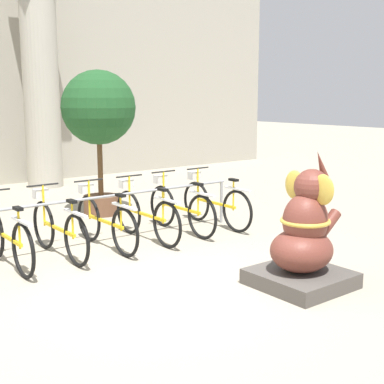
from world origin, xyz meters
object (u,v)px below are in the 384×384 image
(bicycle_6, at_px, (215,203))
(potted_tree, at_px, (99,113))
(bicycle_1, at_px, (7,237))
(bicycle_4, at_px, (146,214))
(elephant_statue, at_px, (304,241))
(bicycle_2, at_px, (58,228))
(bicycle_5, at_px, (180,208))
(bicycle_3, at_px, (105,221))

(bicycle_6, bearing_deg, potted_tree, 118.41)
(bicycle_1, xyz_separation_m, bicycle_4, (2.19, -0.00, 0.00))
(elephant_statue, relative_size, potted_tree, 0.60)
(potted_tree, bearing_deg, bicycle_2, -131.04)
(bicycle_4, xyz_separation_m, bicycle_5, (0.73, 0.07, 0.00))
(bicycle_1, bearing_deg, bicycle_3, -0.27)
(bicycle_3, relative_size, potted_tree, 0.66)
(bicycle_2, relative_size, potted_tree, 0.66)
(bicycle_4, relative_size, elephant_statue, 1.10)
(potted_tree, bearing_deg, bicycle_1, -140.48)
(potted_tree, bearing_deg, bicycle_3, -117.17)
(bicycle_6, relative_size, potted_tree, 0.66)
(bicycle_3, relative_size, bicycle_4, 1.00)
(bicycle_1, bearing_deg, bicycle_6, 0.60)
(bicycle_1, distance_m, elephant_statue, 3.85)
(bicycle_1, relative_size, bicycle_2, 1.00)
(bicycle_1, relative_size, elephant_statue, 1.10)
(bicycle_4, xyz_separation_m, bicycle_6, (1.46, 0.04, 0.00))
(bicycle_5, height_order, elephant_statue, elephant_statue)
(bicycle_6, xyz_separation_m, potted_tree, (-1.11, 2.05, 1.51))
(bicycle_1, xyz_separation_m, bicycle_2, (0.73, 0.02, 0.00))
(bicycle_1, height_order, bicycle_4, same)
(bicycle_1, height_order, bicycle_6, same)
(bicycle_1, relative_size, potted_tree, 0.66)
(bicycle_1, xyz_separation_m, bicycle_3, (1.46, -0.01, 0.00))
(bicycle_4, bearing_deg, bicycle_5, 5.46)
(bicycle_3, height_order, bicycle_5, same)
(bicycle_1, relative_size, bicycle_4, 1.00)
(bicycle_5, bearing_deg, potted_tree, 100.69)
(bicycle_2, bearing_deg, bicycle_1, -178.68)
(bicycle_3, bearing_deg, bicycle_2, 178.14)
(bicycle_4, bearing_deg, bicycle_3, -179.49)
(bicycle_4, distance_m, elephant_statue, 2.91)
(bicycle_3, height_order, bicycle_6, same)
(bicycle_5, distance_m, potted_tree, 2.55)
(elephant_statue, bearing_deg, bicycle_3, 110.82)
(bicycle_2, height_order, elephant_statue, elephant_statue)
(bicycle_2, distance_m, bicycle_6, 2.91)
(bicycle_5, bearing_deg, bicycle_2, -178.63)
(bicycle_3, relative_size, bicycle_5, 1.00)
(bicycle_5, xyz_separation_m, potted_tree, (-0.38, 2.02, 1.51))
(bicycle_3, xyz_separation_m, elephant_statue, (1.09, -2.88, 0.14))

